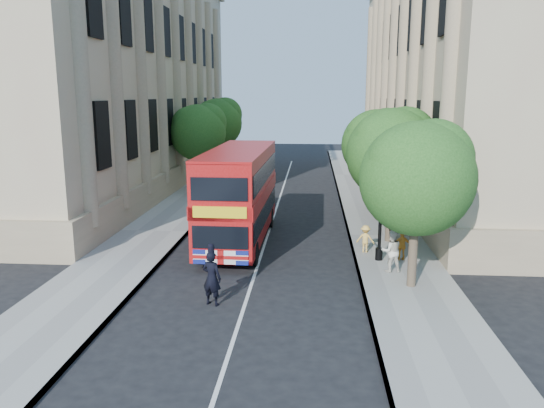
% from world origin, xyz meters
% --- Properties ---
extents(ground, '(120.00, 120.00, 0.00)m').
position_xyz_m(ground, '(0.00, 0.00, 0.00)').
color(ground, black).
rests_on(ground, ground).
extents(pavement_right, '(3.50, 80.00, 0.12)m').
position_xyz_m(pavement_right, '(5.75, 10.00, 0.06)').
color(pavement_right, gray).
rests_on(pavement_right, ground).
extents(pavement_left, '(3.50, 80.00, 0.12)m').
position_xyz_m(pavement_left, '(-5.75, 10.00, 0.06)').
color(pavement_left, gray).
rests_on(pavement_left, ground).
extents(building_right, '(12.00, 38.00, 18.00)m').
position_xyz_m(building_right, '(13.80, 24.00, 9.00)').
color(building_right, tan).
rests_on(building_right, ground).
extents(building_left, '(12.00, 38.00, 18.00)m').
position_xyz_m(building_left, '(-13.80, 24.00, 9.00)').
color(building_left, tan).
rests_on(building_left, ground).
extents(tree_right_near, '(4.00, 4.00, 6.08)m').
position_xyz_m(tree_right_near, '(5.84, 3.03, 4.25)').
color(tree_right_near, '#473828').
rests_on(tree_right_near, ground).
extents(tree_right_mid, '(4.20, 4.20, 6.37)m').
position_xyz_m(tree_right_mid, '(5.84, 9.03, 4.45)').
color(tree_right_mid, '#473828').
rests_on(tree_right_mid, ground).
extents(tree_right_far, '(4.00, 4.00, 6.15)m').
position_xyz_m(tree_right_far, '(5.84, 15.03, 4.31)').
color(tree_right_far, '#473828').
rests_on(tree_right_far, ground).
extents(tree_left_far, '(4.00, 4.00, 6.30)m').
position_xyz_m(tree_left_far, '(-5.96, 22.03, 4.44)').
color(tree_left_far, '#473828').
rests_on(tree_left_far, ground).
extents(tree_left_back, '(4.20, 4.20, 6.65)m').
position_xyz_m(tree_left_back, '(-5.96, 30.03, 4.71)').
color(tree_left_back, '#473828').
rests_on(tree_left_back, ground).
extents(lamp_post, '(0.32, 0.32, 5.16)m').
position_xyz_m(lamp_post, '(5.00, 6.00, 2.51)').
color(lamp_post, black).
rests_on(lamp_post, pavement_right).
extents(double_decker_bus, '(2.71, 9.47, 4.35)m').
position_xyz_m(double_decker_bus, '(-1.20, 8.58, 2.40)').
color(double_decker_bus, '#A10B0B').
rests_on(double_decker_bus, ground).
extents(box_van, '(2.30, 4.87, 2.71)m').
position_xyz_m(box_van, '(-1.90, 12.54, 1.32)').
color(box_van, black).
rests_on(box_van, ground).
extents(police_constable, '(0.79, 0.65, 1.86)m').
position_xyz_m(police_constable, '(-1.09, 1.00, 0.93)').
color(police_constable, black).
rests_on(police_constable, ground).
extents(woman_pedestrian, '(0.89, 0.74, 1.65)m').
position_xyz_m(woman_pedestrian, '(5.28, 4.55, 0.94)').
color(woman_pedestrian, silver).
rests_on(woman_pedestrian, pavement_right).
extents(child_a, '(0.75, 0.39, 1.23)m').
position_xyz_m(child_a, '(5.94, 6.04, 0.73)').
color(child_a, orange).
rests_on(child_a, pavement_right).
extents(child_b, '(0.86, 0.61, 1.20)m').
position_xyz_m(child_b, '(4.53, 7.08, 0.72)').
color(child_b, '#F4C053').
rests_on(child_b, pavement_right).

